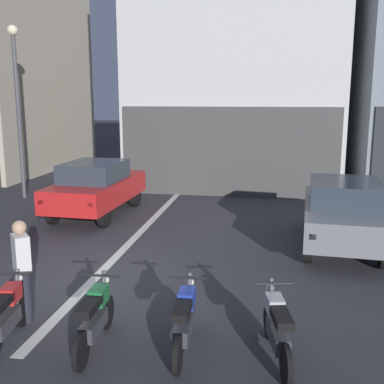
{
  "coord_description": "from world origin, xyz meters",
  "views": [
    {
      "loc": [
        3.39,
        -8.41,
        3.55
      ],
      "look_at": [
        1.61,
        2.0,
        1.4
      ],
      "focal_mm": 44.01,
      "sensor_mm": 36.0,
      "label": 1
    }
  ],
  "objects_px": {
    "motorcycle_red_row_leftmost": "(7,315)",
    "motorcycle_green_row_left_mid": "(95,317)",
    "person_by_motorcycles": "(22,271)",
    "car_red_crossing_near": "(96,186)",
    "street_lamp": "(17,93)",
    "motorcycle_blue_row_centre": "(185,320)",
    "car_grey_parked_kerbside": "(343,211)",
    "motorcycle_silver_row_right_mid": "(277,327)"
  },
  "relations": [
    {
      "from": "motorcycle_red_row_leftmost",
      "to": "motorcycle_green_row_left_mid",
      "type": "xyz_separation_m",
      "value": [
        1.29,
        0.15,
        0.0
      ]
    },
    {
      "from": "person_by_motorcycles",
      "to": "car_red_crossing_near",
      "type": "bearing_deg",
      "value": 101.47
    },
    {
      "from": "street_lamp",
      "to": "motorcycle_blue_row_centre",
      "type": "height_order",
      "value": "street_lamp"
    },
    {
      "from": "car_grey_parked_kerbside",
      "to": "person_by_motorcycles",
      "type": "relative_size",
      "value": 2.52
    },
    {
      "from": "motorcycle_silver_row_right_mid",
      "to": "car_grey_parked_kerbside",
      "type": "bearing_deg",
      "value": 73.32
    },
    {
      "from": "motorcycle_green_row_left_mid",
      "to": "motorcycle_silver_row_right_mid",
      "type": "bearing_deg",
      "value": 2.71
    },
    {
      "from": "motorcycle_blue_row_centre",
      "to": "motorcycle_green_row_left_mid",
      "type": "bearing_deg",
      "value": -174.33
    },
    {
      "from": "motorcycle_green_row_left_mid",
      "to": "motorcycle_blue_row_centre",
      "type": "bearing_deg",
      "value": 5.67
    },
    {
      "from": "car_grey_parked_kerbside",
      "to": "motorcycle_red_row_leftmost",
      "type": "distance_m",
      "value": 7.71
    },
    {
      "from": "motorcycle_green_row_left_mid",
      "to": "street_lamp",
      "type": "bearing_deg",
      "value": 123.92
    },
    {
      "from": "motorcycle_red_row_leftmost",
      "to": "motorcycle_blue_row_centre",
      "type": "bearing_deg",
      "value": 6.06
    },
    {
      "from": "car_grey_parked_kerbside",
      "to": "motorcycle_red_row_leftmost",
      "type": "height_order",
      "value": "car_grey_parked_kerbside"
    },
    {
      "from": "motorcycle_red_row_leftmost",
      "to": "person_by_motorcycles",
      "type": "relative_size",
      "value": 1.0
    },
    {
      "from": "motorcycle_green_row_left_mid",
      "to": "motorcycle_blue_row_centre",
      "type": "relative_size",
      "value": 1.0
    },
    {
      "from": "car_grey_parked_kerbside",
      "to": "street_lamp",
      "type": "bearing_deg",
      "value": 159.03
    },
    {
      "from": "person_by_motorcycles",
      "to": "motorcycle_red_row_leftmost",
      "type": "bearing_deg",
      "value": -80.75
    },
    {
      "from": "car_red_crossing_near",
      "to": "motorcycle_silver_row_right_mid",
      "type": "bearing_deg",
      "value": -53.53
    },
    {
      "from": "car_red_crossing_near",
      "to": "motorcycle_red_row_leftmost",
      "type": "bearing_deg",
      "value": -78.73
    },
    {
      "from": "car_red_crossing_near",
      "to": "person_by_motorcycles",
      "type": "height_order",
      "value": "person_by_motorcycles"
    },
    {
      "from": "person_by_motorcycles",
      "to": "motorcycle_blue_row_centre",
      "type": "bearing_deg",
      "value": -9.14
    },
    {
      "from": "car_grey_parked_kerbside",
      "to": "motorcycle_green_row_left_mid",
      "type": "xyz_separation_m",
      "value": [
        -4.13,
        -5.33,
        -0.43
      ]
    },
    {
      "from": "person_by_motorcycles",
      "to": "car_grey_parked_kerbside",
      "type": "bearing_deg",
      "value": 40.79
    },
    {
      "from": "motorcycle_silver_row_right_mid",
      "to": "motorcycle_blue_row_centre",
      "type": "bearing_deg",
      "value": 179.73
    },
    {
      "from": "motorcycle_green_row_left_mid",
      "to": "motorcycle_silver_row_right_mid",
      "type": "distance_m",
      "value": 2.57
    },
    {
      "from": "car_grey_parked_kerbside",
      "to": "person_by_motorcycles",
      "type": "bearing_deg",
      "value": -139.21
    },
    {
      "from": "car_grey_parked_kerbside",
      "to": "motorcycle_silver_row_right_mid",
      "type": "distance_m",
      "value": 5.46
    },
    {
      "from": "motorcycle_green_row_left_mid",
      "to": "person_by_motorcycles",
      "type": "distance_m",
      "value": 1.56
    },
    {
      "from": "car_grey_parked_kerbside",
      "to": "motorcycle_blue_row_centre",
      "type": "xyz_separation_m",
      "value": [
        -2.84,
        -5.2,
        -0.43
      ]
    },
    {
      "from": "motorcycle_blue_row_centre",
      "to": "person_by_motorcycles",
      "type": "bearing_deg",
      "value": 170.86
    },
    {
      "from": "car_grey_parked_kerbside",
      "to": "street_lamp",
      "type": "distance_m",
      "value": 11.47
    },
    {
      "from": "car_red_crossing_near",
      "to": "street_lamp",
      "type": "relative_size",
      "value": 0.71
    },
    {
      "from": "car_grey_parked_kerbside",
      "to": "motorcycle_silver_row_right_mid",
      "type": "height_order",
      "value": "car_grey_parked_kerbside"
    },
    {
      "from": "motorcycle_silver_row_right_mid",
      "to": "motorcycle_red_row_leftmost",
      "type": "bearing_deg",
      "value": -176.04
    },
    {
      "from": "motorcycle_red_row_leftmost",
      "to": "motorcycle_blue_row_centre",
      "type": "distance_m",
      "value": 2.59
    },
    {
      "from": "motorcycle_red_row_leftmost",
      "to": "motorcycle_green_row_left_mid",
      "type": "distance_m",
      "value": 1.29
    },
    {
      "from": "car_red_crossing_near",
      "to": "motorcycle_green_row_left_mid",
      "type": "height_order",
      "value": "car_red_crossing_near"
    },
    {
      "from": "motorcycle_red_row_leftmost",
      "to": "motorcycle_silver_row_right_mid",
      "type": "height_order",
      "value": "same"
    },
    {
      "from": "car_grey_parked_kerbside",
      "to": "motorcycle_silver_row_right_mid",
      "type": "xyz_separation_m",
      "value": [
        -1.56,
        -5.21,
        -0.43
      ]
    },
    {
      "from": "car_red_crossing_near",
      "to": "motorcycle_green_row_left_mid",
      "type": "distance_m",
      "value": 7.88
    },
    {
      "from": "motorcycle_blue_row_centre",
      "to": "motorcycle_silver_row_right_mid",
      "type": "distance_m",
      "value": 1.28
    },
    {
      "from": "car_red_crossing_near",
      "to": "motorcycle_green_row_left_mid",
      "type": "xyz_separation_m",
      "value": [
        2.78,
        -7.36,
        -0.43
      ]
    },
    {
      "from": "motorcycle_red_row_leftmost",
      "to": "motorcycle_silver_row_right_mid",
      "type": "relative_size",
      "value": 1.01
    }
  ]
}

